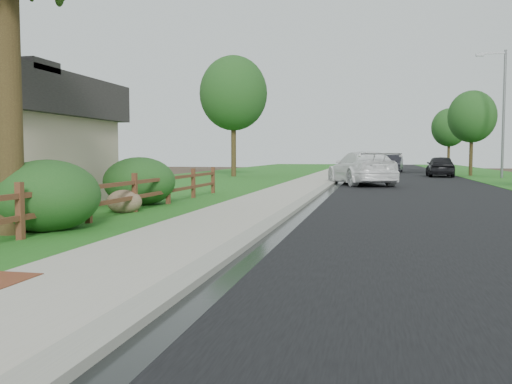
% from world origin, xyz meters
% --- Properties ---
extents(ground, '(120.00, 120.00, 0.00)m').
position_xyz_m(ground, '(0.00, 0.00, 0.00)').
color(ground, '#34271C').
extents(road, '(8.00, 90.00, 0.02)m').
position_xyz_m(road, '(4.60, 35.00, 0.01)').
color(road, black).
rests_on(road, ground).
extents(curb, '(0.40, 90.00, 0.12)m').
position_xyz_m(curb, '(0.40, 35.00, 0.06)').
color(curb, gray).
rests_on(curb, ground).
extents(wet_gutter, '(0.50, 90.00, 0.00)m').
position_xyz_m(wet_gutter, '(0.75, 35.00, 0.02)').
color(wet_gutter, black).
rests_on(wet_gutter, road).
extents(sidewalk, '(2.20, 90.00, 0.10)m').
position_xyz_m(sidewalk, '(-0.90, 35.00, 0.05)').
color(sidewalk, '#A7A492').
rests_on(sidewalk, ground).
extents(grass_strip, '(1.60, 90.00, 0.06)m').
position_xyz_m(grass_strip, '(-2.80, 35.00, 0.03)').
color(grass_strip, '#235117').
rests_on(grass_strip, ground).
extents(lawn_near, '(9.00, 90.00, 0.04)m').
position_xyz_m(lawn_near, '(-8.00, 35.00, 0.02)').
color(lawn_near, '#235117').
rests_on(lawn_near, ground).
extents(verge_far, '(6.00, 90.00, 0.04)m').
position_xyz_m(verge_far, '(11.50, 35.00, 0.02)').
color(verge_far, '#235117').
rests_on(verge_far, ground).
extents(ranch_fence, '(0.12, 16.92, 1.10)m').
position_xyz_m(ranch_fence, '(-3.60, 6.40, 0.62)').
color(ranch_fence, '#53311B').
rests_on(ranch_fence, ground).
extents(white_suv, '(4.20, 6.34, 1.71)m').
position_xyz_m(white_suv, '(2.00, 22.79, 0.87)').
color(white_suv, white).
rests_on(white_suv, road).
extents(dark_car_mid, '(1.87, 4.39, 1.48)m').
position_xyz_m(dark_car_mid, '(7.20, 34.29, 0.76)').
color(dark_car_mid, black).
rests_on(dark_car_mid, road).
extents(dark_car_far, '(2.06, 4.75, 1.52)m').
position_xyz_m(dark_car_far, '(4.17, 42.63, 0.78)').
color(dark_car_far, black).
rests_on(dark_car_far, road).
extents(streetlight, '(1.94, 0.29, 8.40)m').
position_xyz_m(streetlight, '(10.76, 32.69, 4.76)').
color(streetlight, slate).
rests_on(streetlight, ground).
extents(boulder, '(1.03, 0.80, 0.65)m').
position_xyz_m(boulder, '(-3.90, 7.59, 0.33)').
color(boulder, brown).
rests_on(boulder, ground).
extents(shrub_b, '(2.55, 2.55, 1.49)m').
position_xyz_m(shrub_b, '(-3.90, 4.10, 0.75)').
color(shrub_b, '#1E4E1C').
rests_on(shrub_b, ground).
extents(shrub_c, '(2.05, 2.05, 1.14)m').
position_xyz_m(shrub_c, '(-6.05, 6.55, 0.57)').
color(shrub_c, '#1E4E1C').
rests_on(shrub_c, ground).
extents(shrub_d, '(2.23, 2.23, 1.51)m').
position_xyz_m(shrub_d, '(-4.48, 9.84, 0.76)').
color(shrub_d, '#1E4E1C').
rests_on(shrub_d, ground).
extents(tree_mid_left, '(4.71, 4.71, 8.43)m').
position_xyz_m(tree_mid_left, '(-7.00, 31.03, 5.82)').
color(tree_mid_left, '#352615').
rests_on(tree_mid_left, ground).
extents(tree_mid_right, '(3.42, 3.42, 6.20)m').
position_xyz_m(tree_mid_right, '(9.51, 36.03, 4.30)').
color(tree_mid_right, '#352615').
rests_on(tree_mid_right, ground).
extents(tree_far_right, '(3.04, 3.04, 5.60)m').
position_xyz_m(tree_far_right, '(9.00, 44.14, 3.92)').
color(tree_far_right, '#352615').
rests_on(tree_far_right, ground).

